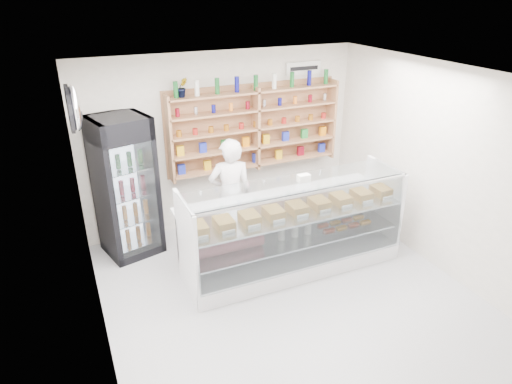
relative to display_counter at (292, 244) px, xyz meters
name	(u,v)px	position (x,y,z in m)	size (l,w,h in m)	color
room	(299,204)	(-0.35, -0.75, 1.04)	(5.00, 5.00, 5.00)	#AAAAAF
display_counter	(292,244)	(0.00, 0.00, 0.00)	(3.05, 0.91, 1.33)	white
shop_worker	(231,195)	(-0.58, 0.86, 0.50)	(0.63, 0.41, 1.73)	silver
drinks_cooler	(125,187)	(-1.99, 1.38, 0.68)	(0.90, 0.89, 2.07)	black
wall_shelving	(256,128)	(0.15, 1.59, 1.23)	(2.84, 0.28, 1.33)	#A6774E
potted_plant	(182,87)	(-1.00, 1.59, 1.97)	(0.16, 0.13, 0.29)	#1E6626
security_mirror	(74,108)	(-2.52, 0.45, 2.09)	(0.15, 0.50, 0.50)	silver
wall_sign	(304,68)	(1.05, 1.72, 2.09)	(0.62, 0.03, 0.20)	white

